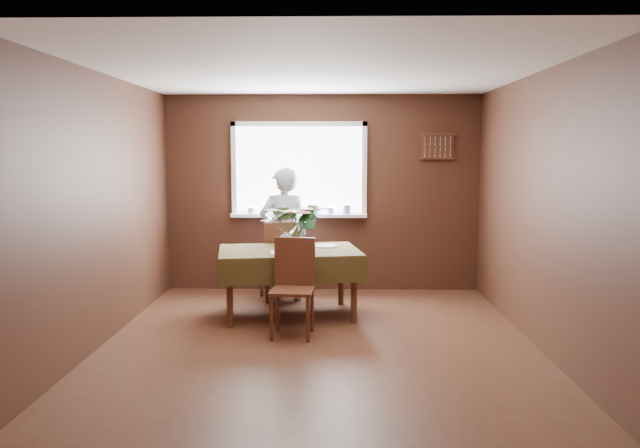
{
  "coord_description": "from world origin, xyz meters",
  "views": [
    {
      "loc": [
        0.12,
        -5.72,
        1.77
      ],
      "look_at": [
        0.0,
        0.55,
        1.05
      ],
      "focal_mm": 35.0,
      "sensor_mm": 36.0,
      "label": 1
    }
  ],
  "objects_px": {
    "dining_table": "(289,257)",
    "chair_near": "(293,282)",
    "chair_far": "(280,258)",
    "seated_woman": "(284,235)",
    "flower_bouquet": "(296,223)"
  },
  "relations": [
    {
      "from": "chair_far",
      "to": "chair_near",
      "type": "distance_m",
      "value": 1.42
    },
    {
      "from": "chair_far",
      "to": "chair_near",
      "type": "xyz_separation_m",
      "value": [
        0.25,
        -1.4,
        -0.01
      ]
    },
    {
      "from": "seated_woman",
      "to": "chair_far",
      "type": "bearing_deg",
      "value": -25.21
    },
    {
      "from": "chair_far",
      "to": "chair_near",
      "type": "bearing_deg",
      "value": 83.71
    },
    {
      "from": "chair_near",
      "to": "seated_woman",
      "type": "bearing_deg",
      "value": 102.78
    },
    {
      "from": "dining_table",
      "to": "seated_woman",
      "type": "distance_m",
      "value": 0.71
    },
    {
      "from": "dining_table",
      "to": "chair_near",
      "type": "bearing_deg",
      "value": -91.64
    },
    {
      "from": "dining_table",
      "to": "chair_far",
      "type": "relative_size",
      "value": 1.72
    },
    {
      "from": "seated_woman",
      "to": "flower_bouquet",
      "type": "relative_size",
      "value": 2.87
    },
    {
      "from": "chair_far",
      "to": "seated_woman",
      "type": "bearing_deg",
      "value": 154.37
    },
    {
      "from": "dining_table",
      "to": "seated_woman",
      "type": "bearing_deg",
      "value": 90.0
    },
    {
      "from": "chair_near",
      "to": "chair_far",
      "type": "bearing_deg",
      "value": 104.9
    },
    {
      "from": "dining_table",
      "to": "chair_near",
      "type": "distance_m",
      "value": 0.72
    },
    {
      "from": "dining_table",
      "to": "chair_far",
      "type": "bearing_deg",
      "value": 94.23
    },
    {
      "from": "chair_far",
      "to": "seated_woman",
      "type": "xyz_separation_m",
      "value": [
        0.05,
        -0.01,
        0.28
      ]
    }
  ]
}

